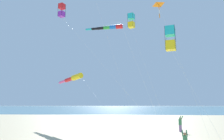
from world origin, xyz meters
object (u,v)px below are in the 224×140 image
(kite_box_black_fish_shape, at_px, (62,11))
(kite_box_green_low_center, at_px, (170,38))
(person_adult_flyer, at_px, (180,123))
(kite_windsock_white_trailing, at_px, (109,28))
(kite_windsock_red_high_left, at_px, (73,78))
(kite_box_orange_high_right, at_px, (131,21))
(kite_delta_long_streamer_right, at_px, (159,5))

(kite_box_black_fish_shape, bearing_deg, kite_box_green_low_center, -97.99)
(person_adult_flyer, xyz_separation_m, kite_box_green_low_center, (-10.18, 2.92, 7.62))
(kite_windsock_white_trailing, relative_size, kite_box_green_low_center, 1.17)
(person_adult_flyer, bearing_deg, kite_windsock_red_high_left, 69.99)
(kite_box_black_fish_shape, height_order, kite_box_orange_high_right, kite_box_orange_high_right)
(kite_windsock_red_high_left, bearing_deg, kite_windsock_white_trailing, -150.75)
(person_adult_flyer, distance_m, kite_delta_long_streamer_right, 14.26)
(kite_windsock_red_high_left, height_order, kite_box_green_low_center, kite_box_green_low_center)
(kite_box_black_fish_shape, xyz_separation_m, kite_windsock_red_high_left, (14.26, 2.39, -4.67))
(kite_box_black_fish_shape, relative_size, kite_box_orange_high_right, 0.84)
(kite_windsock_white_trailing, xyz_separation_m, kite_delta_long_streamer_right, (0.11, -5.17, 2.35))
(kite_box_orange_high_right, distance_m, kite_delta_long_streamer_right, 6.41)
(person_adult_flyer, height_order, kite_box_black_fish_shape, kite_box_black_fish_shape)
(kite_box_green_low_center, bearing_deg, person_adult_flyer, -15.98)
(kite_box_black_fish_shape, xyz_separation_m, kite_windsock_white_trailing, (2.45, -4.22, -0.88))
(kite_delta_long_streamer_right, bearing_deg, kite_windsock_red_high_left, 45.20)
(kite_box_green_low_center, bearing_deg, kite_windsock_red_high_left, 37.51)
(person_adult_flyer, height_order, kite_delta_long_streamer_right, kite_delta_long_streamer_right)
(kite_windsock_white_trailing, relative_size, kite_box_orange_high_right, 0.75)
(kite_windsock_white_trailing, relative_size, kite_delta_long_streamer_right, 0.83)
(kite_box_black_fish_shape, bearing_deg, kite_box_orange_high_right, -38.75)
(kite_box_black_fish_shape, relative_size, kite_windsock_white_trailing, 1.12)
(person_adult_flyer, relative_size, kite_box_green_low_center, 0.20)
(kite_box_black_fish_shape, relative_size, kite_box_green_low_center, 1.31)
(person_adult_flyer, xyz_separation_m, kite_windsock_white_trailing, (-6.39, 8.28, 10.07))
(person_adult_flyer, bearing_deg, kite_box_black_fish_shape, 125.25)
(kite_box_black_fish_shape, distance_m, kite_box_green_low_center, 10.24)
(person_adult_flyer, bearing_deg, kite_delta_long_streamer_right, 153.62)
(kite_box_black_fish_shape, distance_m, kite_windsock_white_trailing, 4.96)
(person_adult_flyer, height_order, kite_box_orange_high_right, kite_box_orange_high_right)
(kite_windsock_red_high_left, height_order, kite_delta_long_streamer_right, kite_delta_long_streamer_right)
(kite_delta_long_streamer_right, bearing_deg, kite_box_green_low_center, -177.11)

